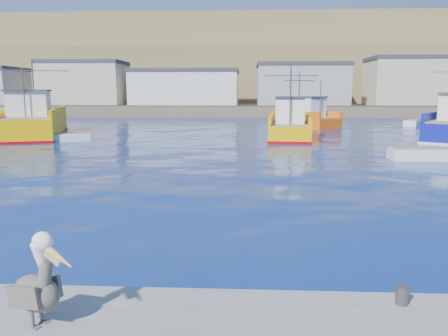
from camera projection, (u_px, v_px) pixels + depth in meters
name	position (u px, v px, depth m)	size (l,w,h in m)	color
ground	(224.00, 253.00, 10.50)	(260.00, 260.00, 0.00)	#071A52
dock_bollards	(250.00, 292.00, 7.01)	(36.20, 0.20, 0.30)	#4C4C4C
far_shore	(244.00, 73.00, 116.41)	(200.00, 81.00, 24.00)	brown
trawler_yellow_a	(33.00, 122.00, 38.59)	(8.62, 14.45, 6.82)	#E7AF00
trawler_yellow_b	(290.00, 127.00, 36.78)	(4.52, 9.83, 6.29)	#E7AF00
boat_orange	(305.00, 118.00, 48.19)	(7.42, 8.79, 6.10)	#E6580D
skiff_left	(66.00, 138.00, 34.42)	(3.76, 2.53, 0.77)	silver
skiff_mid	(425.00, 155.00, 24.87)	(3.92, 1.47, 0.84)	silver
skiff_far	(414.00, 123.00, 50.53)	(3.42, 4.10, 0.87)	silver
pelican	(38.00, 286.00, 6.18)	(1.13, 0.71, 1.43)	#595451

